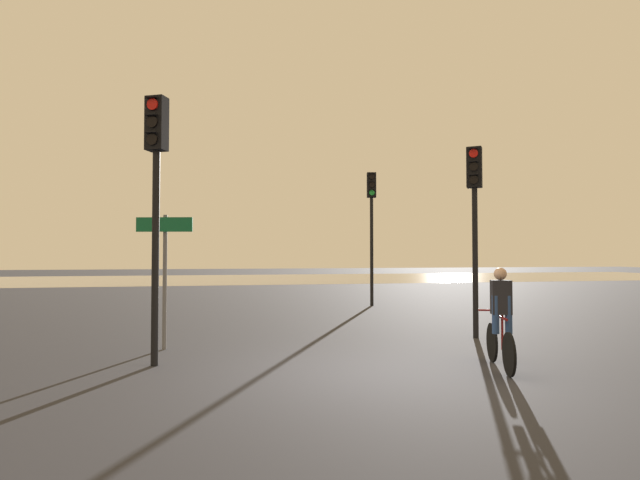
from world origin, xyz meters
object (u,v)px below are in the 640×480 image
(traffic_light_far_right, at_px, (372,214))
(cyclist, at_px, (501,318))
(traffic_light_near_left, at_px, (156,178))
(traffic_light_near_right, at_px, (475,204))
(direction_sign_post, at_px, (165,261))

(traffic_light_far_right, height_order, cyclist, traffic_light_far_right)
(traffic_light_near_left, relative_size, traffic_light_near_right, 1.06)
(traffic_light_far_right, height_order, traffic_light_near_right, traffic_light_far_right)
(traffic_light_far_right, relative_size, direction_sign_post, 1.85)
(traffic_light_near_left, distance_m, traffic_light_near_right, 6.74)
(traffic_light_near_right, bearing_deg, cyclist, 102.98)
(traffic_light_near_left, relative_size, cyclist, 2.71)
(traffic_light_far_right, distance_m, traffic_light_near_right, 7.12)
(direction_sign_post, xyz_separation_m, cyclist, (5.43, -2.83, -0.88))
(traffic_light_near_left, xyz_separation_m, cyclist, (5.43, -1.40, -2.28))
(traffic_light_near_right, height_order, cyclist, traffic_light_near_right)
(traffic_light_far_right, distance_m, direction_sign_post, 9.74)
(traffic_light_near_right, xyz_separation_m, direction_sign_post, (-6.57, -0.01, -1.24))
(traffic_light_near_left, height_order, traffic_light_near_right, traffic_light_near_left)
(direction_sign_post, bearing_deg, traffic_light_near_right, -166.31)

